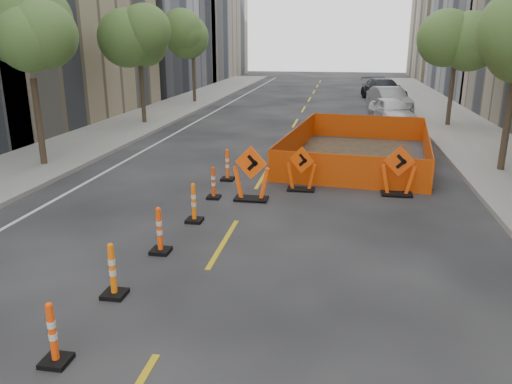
% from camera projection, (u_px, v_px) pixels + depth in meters
% --- Properties ---
extents(ground_plane, '(140.00, 140.00, 0.00)m').
position_uv_depth(ground_plane, '(167.00, 337.00, 8.15)').
color(ground_plane, black).
extents(sidewalk_left, '(4.00, 90.00, 0.15)m').
position_uv_depth(sidewalk_left, '(59.00, 153.00, 20.89)').
color(sidewalk_left, gray).
rests_on(sidewalk_left, ground).
extents(bld_left_d, '(12.00, 16.00, 14.00)m').
position_uv_depth(bld_left_d, '(130.00, 12.00, 45.78)').
color(bld_left_d, '#4C4C51').
rests_on(bld_left_d, ground).
extents(bld_right_e, '(12.00, 14.00, 16.00)m').
position_uv_depth(bld_right_e, '(472.00, 9.00, 58.25)').
color(bld_right_e, tan).
rests_on(bld_right_e, ground).
extents(tree_l_b, '(2.80, 2.80, 5.95)m').
position_uv_depth(tree_l_b, '(29.00, 43.00, 17.61)').
color(tree_l_b, '#382B1E').
rests_on(tree_l_b, ground).
extents(tree_l_c, '(2.80, 2.80, 5.95)m').
position_uv_depth(tree_l_c, '(139.00, 42.00, 27.03)').
color(tree_l_c, '#382B1E').
rests_on(tree_l_c, ground).
extents(tree_l_d, '(2.80, 2.80, 5.95)m').
position_uv_depth(tree_l_d, '(193.00, 41.00, 36.45)').
color(tree_l_d, '#382B1E').
rests_on(tree_l_d, ground).
extents(tree_r_c, '(2.80, 2.80, 5.95)m').
position_uv_depth(tree_r_c, '(457.00, 42.00, 26.19)').
color(tree_r_c, '#382B1E').
rests_on(tree_r_c, ground).
extents(channelizer_2, '(0.40, 0.40, 1.02)m').
position_uv_depth(channelizer_2, '(53.00, 333.00, 7.34)').
color(channelizer_2, '#FF460A').
rests_on(channelizer_2, ground).
extents(channelizer_3, '(0.43, 0.43, 1.09)m').
position_uv_depth(channelizer_3, '(112.00, 270.00, 9.29)').
color(channelizer_3, '#FF690A').
rests_on(channelizer_3, ground).
extents(channelizer_4, '(0.43, 0.43, 1.09)m').
position_uv_depth(channelizer_4, '(159.00, 230.00, 11.21)').
color(channelizer_4, '#FF470A').
rests_on(channelizer_4, ground).
extents(channelizer_5, '(0.42, 0.42, 1.07)m').
position_uv_depth(channelizer_5, '(194.00, 203.00, 13.13)').
color(channelizer_5, orange).
rests_on(channelizer_5, ground).
extents(channelizer_6, '(0.39, 0.39, 1.00)m').
position_uv_depth(channelizer_6, '(213.00, 183.00, 15.09)').
color(channelizer_6, '#E13B09').
rests_on(channelizer_6, ground).
extents(channelizer_7, '(0.43, 0.43, 1.10)m').
position_uv_depth(channelizer_7, '(227.00, 165.00, 17.04)').
color(channelizer_7, '#FE500A').
rests_on(channelizer_7, ground).
extents(chevron_sign_left, '(1.23, 0.88, 1.67)m').
position_uv_depth(chevron_sign_left, '(251.00, 173.00, 14.83)').
color(chevron_sign_left, '#FF500A').
rests_on(chevron_sign_left, ground).
extents(chevron_sign_center, '(1.11, 0.91, 1.45)m').
position_uv_depth(chevron_sign_center, '(301.00, 169.00, 15.82)').
color(chevron_sign_center, '#D84609').
rests_on(chevron_sign_center, ground).
extents(chevron_sign_right, '(1.09, 0.71, 1.57)m').
position_uv_depth(chevron_sign_right, '(399.00, 171.00, 15.30)').
color(chevron_sign_right, '#E64409').
rests_on(chevron_sign_right, ground).
extents(safety_fence, '(6.21, 9.47, 1.12)m').
position_uv_depth(safety_fence, '(359.00, 145.00, 20.23)').
color(safety_fence, orange).
rests_on(safety_fence, ground).
extents(parked_car_near, '(2.77, 4.83, 1.55)m').
position_uv_depth(parked_car_near, '(392.00, 111.00, 28.07)').
color(parked_car_near, silver).
rests_on(parked_car_near, ground).
extents(parked_car_mid, '(2.83, 5.18, 1.62)m').
position_uv_depth(parked_car_mid, '(389.00, 100.00, 33.04)').
color(parked_car_mid, gray).
rests_on(parked_car_mid, ground).
extents(parked_car_far, '(3.75, 6.20, 1.68)m').
position_uv_depth(parked_car_far, '(383.00, 90.00, 39.37)').
color(parked_car_far, black).
rests_on(parked_car_far, ground).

